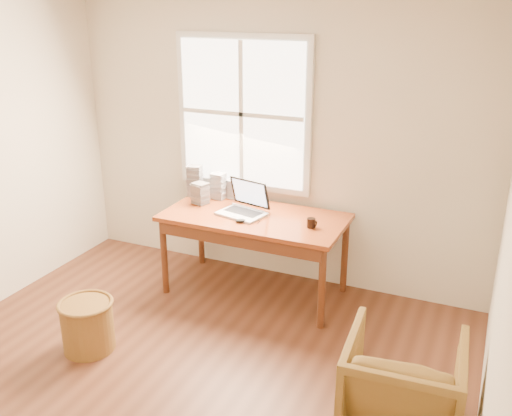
{
  "coord_description": "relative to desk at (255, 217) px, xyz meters",
  "views": [
    {
      "loc": [
        1.89,
        -2.46,
        2.54
      ],
      "look_at": [
        0.08,
        1.65,
        0.88
      ],
      "focal_mm": 40.0,
      "sensor_mm": 36.0,
      "label": 1
    }
  ],
  "objects": [
    {
      "name": "room_shell",
      "position": [
        -0.02,
        -1.64,
        0.59
      ],
      "size": [
        4.04,
        4.54,
        2.64
      ],
      "color": "brown",
      "rests_on": "ground"
    },
    {
      "name": "desk",
      "position": [
        0.0,
        0.0,
        0.0
      ],
      "size": [
        1.6,
        0.8,
        0.04
      ],
      "primitive_type": "cube",
      "color": "brown",
      "rests_on": "room_shell"
    },
    {
      "name": "armchair",
      "position": [
        1.55,
        -1.27,
        -0.41
      ],
      "size": [
        0.73,
        0.75,
        0.65
      ],
      "primitive_type": "imported",
      "rotation": [
        0.0,
        0.0,
        3.2
      ],
      "color": "brown",
      "rests_on": "room_shell"
    },
    {
      "name": "wicker_stool",
      "position": [
        -0.8,
        -1.35,
        -0.54
      ],
      "size": [
        0.5,
        0.5,
        0.39
      ],
      "primitive_type": "cylinder",
      "rotation": [
        0.0,
        0.0,
        0.35
      ],
      "color": "brown",
      "rests_on": "room_shell"
    },
    {
      "name": "laptop",
      "position": [
        -0.11,
        -0.04,
        0.15
      ],
      "size": [
        0.43,
        0.44,
        0.27
      ],
      "primitive_type": null,
      "rotation": [
        0.0,
        0.0,
        -0.23
      ],
      "color": "silver",
      "rests_on": "desk"
    },
    {
      "name": "mouse",
      "position": [
        -0.04,
        -0.2,
        0.04
      ],
      "size": [
        0.11,
        0.09,
        0.03
      ],
      "primitive_type": "ellipsoid",
      "rotation": [
        0.0,
        0.0,
        0.44
      ],
      "color": "black",
      "rests_on": "desk"
    },
    {
      "name": "coffee_mug",
      "position": [
        0.54,
        -0.07,
        0.06
      ],
      "size": [
        0.09,
        0.09,
        0.08
      ],
      "primitive_type": "cylinder",
      "rotation": [
        0.0,
        0.0,
        0.32
      ],
      "color": "black",
      "rests_on": "desk"
    },
    {
      "name": "cd_stack_a",
      "position": [
        -0.49,
        0.27,
        0.14
      ],
      "size": [
        0.13,
        0.11,
        0.25
      ],
      "primitive_type": "cube",
      "rotation": [
        0.0,
        0.0,
        -0.03
      ],
      "color": "silver",
      "rests_on": "desk"
    },
    {
      "name": "cd_stack_b",
      "position": [
        -0.58,
        0.07,
        0.12
      ],
      "size": [
        0.16,
        0.15,
        0.2
      ],
      "primitive_type": "cube",
      "rotation": [
        0.0,
        0.0,
        -0.3
      ],
      "color": "#2A2A30",
      "rests_on": "desk"
    },
    {
      "name": "cd_stack_c",
      "position": [
        -0.74,
        0.26,
        0.17
      ],
      "size": [
        0.15,
        0.14,
        0.3
      ],
      "primitive_type": "cube",
      "rotation": [
        0.0,
        0.0,
        0.21
      ],
      "color": "#9B98A5",
      "rests_on": "desk"
    },
    {
      "name": "cd_stack_d",
      "position": [
        -0.36,
        0.35,
        0.11
      ],
      "size": [
        0.17,
        0.15,
        0.18
      ],
      "primitive_type": "cube",
      "rotation": [
        0.0,
        0.0,
        -0.23
      ],
      "color": "silver",
      "rests_on": "desk"
    }
  ]
}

